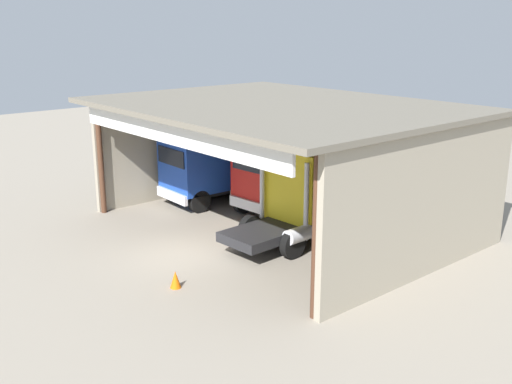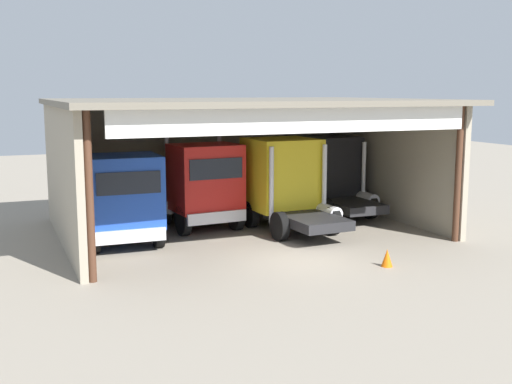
{
  "view_description": "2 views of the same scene",
  "coord_description": "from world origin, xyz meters",
  "px_view_note": "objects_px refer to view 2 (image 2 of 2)",
  "views": [
    {
      "loc": [
        17.4,
        -11.31,
        8.19
      ],
      "look_at": [
        0.0,
        3.52,
        1.74
      ],
      "focal_mm": 42.15,
      "sensor_mm": 36.0,
      "label": 1
    },
    {
      "loc": [
        -9.0,
        -18.01,
        5.46
      ],
      "look_at": [
        0.0,
        3.52,
        1.74
      ],
      "focal_mm": 44.45,
      "sensor_mm": 36.0,
      "label": 2
    }
  ],
  "objects_px": {
    "truck_blue_right_bay": "(121,198)",
    "tool_cart": "(291,195)",
    "truck_yellow_center_bay": "(285,182)",
    "oil_drum": "(92,210)",
    "traffic_cone": "(387,258)",
    "truck_black_yard_outside": "(331,174)",
    "truck_red_left_bay": "(202,185)"
  },
  "relations": [
    {
      "from": "truck_blue_right_bay",
      "to": "truck_red_left_bay",
      "type": "distance_m",
      "value": 3.77
    },
    {
      "from": "tool_cart",
      "to": "traffic_cone",
      "type": "xyz_separation_m",
      "value": [
        -1.98,
        -10.99,
        -0.22
      ]
    },
    {
      "from": "truck_red_left_bay",
      "to": "traffic_cone",
      "type": "bearing_deg",
      "value": 111.76
    },
    {
      "from": "truck_red_left_bay",
      "to": "oil_drum",
      "type": "height_order",
      "value": "truck_red_left_bay"
    },
    {
      "from": "traffic_cone",
      "to": "oil_drum",
      "type": "bearing_deg",
      "value": 123.77
    },
    {
      "from": "truck_blue_right_bay",
      "to": "truck_black_yard_outside",
      "type": "relative_size",
      "value": 1.02
    },
    {
      "from": "truck_black_yard_outside",
      "to": "truck_blue_right_bay",
      "type": "bearing_deg",
      "value": -166.11
    },
    {
      "from": "oil_drum",
      "to": "traffic_cone",
      "type": "relative_size",
      "value": 1.54
    },
    {
      "from": "truck_red_left_bay",
      "to": "traffic_cone",
      "type": "distance_m",
      "value": 8.46
    },
    {
      "from": "truck_yellow_center_bay",
      "to": "oil_drum",
      "type": "bearing_deg",
      "value": 142.25
    },
    {
      "from": "truck_red_left_bay",
      "to": "tool_cart",
      "type": "relative_size",
      "value": 4.78
    },
    {
      "from": "truck_yellow_center_bay",
      "to": "tool_cart",
      "type": "relative_size",
      "value": 5.38
    },
    {
      "from": "truck_red_left_bay",
      "to": "oil_drum",
      "type": "xyz_separation_m",
      "value": [
        -3.78,
        3.66,
        -1.36
      ]
    },
    {
      "from": "oil_drum",
      "to": "traffic_cone",
      "type": "bearing_deg",
      "value": -56.23
    },
    {
      "from": "tool_cart",
      "to": "traffic_cone",
      "type": "relative_size",
      "value": 1.79
    },
    {
      "from": "truck_red_left_bay",
      "to": "truck_black_yard_outside",
      "type": "distance_m",
      "value": 6.37
    },
    {
      "from": "truck_yellow_center_bay",
      "to": "oil_drum",
      "type": "distance_m",
      "value": 8.53
    },
    {
      "from": "truck_yellow_center_bay",
      "to": "traffic_cone",
      "type": "relative_size",
      "value": 9.6
    },
    {
      "from": "truck_red_left_bay",
      "to": "truck_yellow_center_bay",
      "type": "xyz_separation_m",
      "value": [
        3.09,
        -1.18,
        0.11
      ]
    },
    {
      "from": "oil_drum",
      "to": "tool_cart",
      "type": "distance_m",
      "value": 9.43
    },
    {
      "from": "truck_blue_right_bay",
      "to": "traffic_cone",
      "type": "relative_size",
      "value": 8.87
    },
    {
      "from": "truck_blue_right_bay",
      "to": "oil_drum",
      "type": "height_order",
      "value": "truck_blue_right_bay"
    },
    {
      "from": "truck_blue_right_bay",
      "to": "tool_cart",
      "type": "relative_size",
      "value": 4.97
    },
    {
      "from": "truck_yellow_center_bay",
      "to": "traffic_cone",
      "type": "distance_m",
      "value": 6.52
    },
    {
      "from": "truck_blue_right_bay",
      "to": "tool_cart",
      "type": "distance_m",
      "value": 10.46
    },
    {
      "from": "tool_cart",
      "to": "truck_yellow_center_bay",
      "type": "bearing_deg",
      "value": -118.54
    },
    {
      "from": "oil_drum",
      "to": "truck_yellow_center_bay",
      "type": "bearing_deg",
      "value": -35.17
    },
    {
      "from": "oil_drum",
      "to": "tool_cart",
      "type": "height_order",
      "value": "tool_cart"
    },
    {
      "from": "truck_yellow_center_bay",
      "to": "oil_drum",
      "type": "xyz_separation_m",
      "value": [
        -6.87,
        4.84,
        -1.46
      ]
    },
    {
      "from": "truck_yellow_center_bay",
      "to": "truck_black_yard_outside",
      "type": "height_order",
      "value": "truck_yellow_center_bay"
    },
    {
      "from": "truck_black_yard_outside",
      "to": "tool_cart",
      "type": "xyz_separation_m",
      "value": [
        -0.67,
        2.65,
        -1.3
      ]
    },
    {
      "from": "truck_blue_right_bay",
      "to": "truck_red_left_bay",
      "type": "relative_size",
      "value": 1.04
    }
  ]
}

